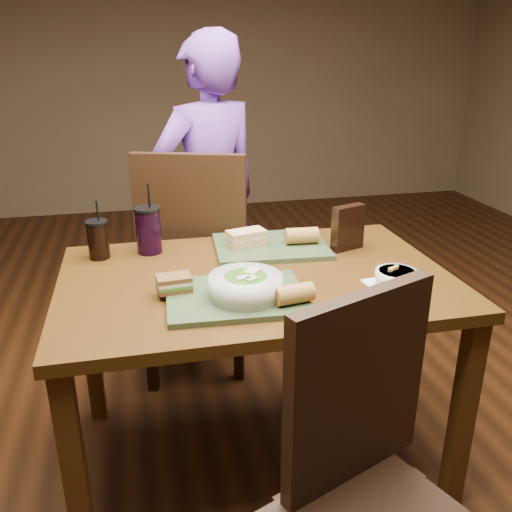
% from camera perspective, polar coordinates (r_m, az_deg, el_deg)
% --- Properties ---
extents(ground, '(6.00, 6.00, 0.00)m').
position_cam_1_polar(ground, '(2.23, 0.00, -20.03)').
color(ground, '#381C0B').
rests_on(ground, ground).
extents(dining_table, '(1.30, 0.85, 0.75)m').
position_cam_1_polar(dining_table, '(1.86, 0.00, -4.60)').
color(dining_table, '#472B0E').
rests_on(dining_table, ground).
extents(chair_near, '(0.54, 0.56, 0.97)m').
position_cam_1_polar(chair_near, '(1.38, 11.85, -22.03)').
color(chair_near, black).
rests_on(chair_near, ground).
extents(chair_far, '(0.59, 0.60, 1.08)m').
position_cam_1_polar(chair_far, '(2.43, -7.03, -0.02)').
color(chair_far, black).
rests_on(chair_far, ground).
extents(diner, '(0.66, 0.56, 1.55)m').
position_cam_1_polar(diner, '(2.63, -4.96, 5.78)').
color(diner, '#643593').
rests_on(diner, ground).
extents(tray_near, '(0.44, 0.34, 0.02)m').
position_cam_1_polar(tray_near, '(1.65, -2.10, -4.30)').
color(tray_near, '#344528').
rests_on(tray_near, dining_table).
extents(tray_far, '(0.44, 0.35, 0.02)m').
position_cam_1_polar(tray_far, '(2.06, 1.55, 1.04)').
color(tray_far, '#344528').
rests_on(tray_far, dining_table).
extents(salad_bowl, '(0.22, 0.22, 0.07)m').
position_cam_1_polar(salad_bowl, '(1.62, -1.09, -3.02)').
color(salad_bowl, silver).
rests_on(salad_bowl, tray_near).
extents(soup_bowl, '(0.18, 0.18, 0.07)m').
position_cam_1_polar(soup_bowl, '(1.78, 14.55, -2.29)').
color(soup_bowl, white).
rests_on(soup_bowl, dining_table).
extents(sandwich_near, '(0.11, 0.08, 0.05)m').
position_cam_1_polar(sandwich_near, '(1.68, -8.63, -2.84)').
color(sandwich_near, '#593819').
rests_on(sandwich_near, tray_near).
extents(sandwich_far, '(0.16, 0.11, 0.06)m').
position_cam_1_polar(sandwich_far, '(2.04, -1.03, 1.96)').
color(sandwich_far, tan).
rests_on(sandwich_far, tray_far).
extents(baguette_near, '(0.12, 0.07, 0.06)m').
position_cam_1_polar(baguette_near, '(1.59, 4.03, -4.01)').
color(baguette_near, '#AD7533').
rests_on(baguette_near, tray_near).
extents(baguette_far, '(0.13, 0.07, 0.06)m').
position_cam_1_polar(baguette_far, '(2.06, 4.83, 2.15)').
color(baguette_far, '#AD7533').
rests_on(baguette_far, tray_far).
extents(cup_cola, '(0.08, 0.08, 0.22)m').
position_cam_1_polar(cup_cola, '(2.03, -16.28, 1.70)').
color(cup_cola, black).
rests_on(cup_cola, dining_table).
extents(cup_berry, '(0.10, 0.10, 0.27)m').
position_cam_1_polar(cup_berry, '(2.04, -11.25, 2.72)').
color(cup_berry, black).
rests_on(cup_berry, dining_table).
extents(chip_bag, '(0.14, 0.08, 0.17)m').
position_cam_1_polar(chip_bag, '(2.06, 9.65, 2.96)').
color(chip_bag, black).
rests_on(chip_bag, dining_table).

